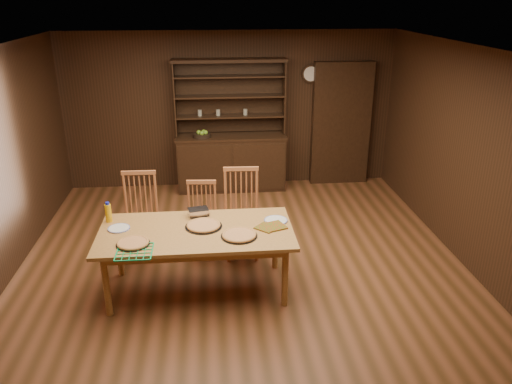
{
  "coord_description": "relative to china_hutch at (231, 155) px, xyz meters",
  "views": [
    {
      "loc": [
        -0.34,
        -5.3,
        3.17
      ],
      "look_at": [
        0.2,
        0.4,
        0.86
      ],
      "focal_mm": 35.0,
      "sensor_mm": 36.0,
      "label": 1
    }
  ],
  "objects": [
    {
      "name": "chair_right",
      "position": [
        0.02,
        -2.29,
        0.01
      ],
      "size": [
        0.49,
        0.46,
        1.14
      ],
      "rotation": [
        0.0,
        0.0,
        -0.04
      ],
      "color": "#B3683D",
      "rests_on": "floor"
    },
    {
      "name": "foil_dish",
      "position": [
        -0.51,
        -2.77,
        0.2
      ],
      "size": [
        0.26,
        0.21,
        0.09
      ],
      "primitive_type": "cube",
      "rotation": [
        0.0,
        0.0,
        0.2
      ],
      "color": "silver",
      "rests_on": "dining_table"
    },
    {
      "name": "pot_holder_a",
      "position": [
        0.33,
        -3.13,
        0.16
      ],
      "size": [
        0.29,
        0.29,
        0.02
      ],
      "primitive_type": "cube",
      "rotation": [
        0.0,
        0.0,
        0.36
      ],
      "color": "#AC2413",
      "rests_on": "dining_table"
    },
    {
      "name": "pot_holder_b",
      "position": [
        0.24,
        -3.15,
        0.16
      ],
      "size": [
        0.3,
        0.3,
        0.02
      ],
      "primitive_type": "cube",
      "rotation": [
        0.0,
        0.0,
        -0.74
      ],
      "color": "#AC2413",
      "rests_on": "dining_table"
    },
    {
      "name": "plate_left",
      "position": [
        -1.37,
        -3.03,
        0.16
      ],
      "size": [
        0.24,
        0.24,
        0.02
      ],
      "color": "silver",
      "rests_on": "dining_table"
    },
    {
      "name": "chair_left",
      "position": [
        -1.25,
        -2.19,
        -0.01
      ],
      "size": [
        0.46,
        0.44,
        1.09
      ],
      "rotation": [
        0.0,
        0.0,
        -0.02
      ],
      "color": "#B3683D",
      "rests_on": "floor"
    },
    {
      "name": "plate_right",
      "position": [
        0.37,
        -2.98,
        0.16
      ],
      "size": [
        0.27,
        0.27,
        0.02
      ],
      "color": "silver",
      "rests_on": "dining_table"
    },
    {
      "name": "chair_center",
      "position": [
        -0.48,
        -2.24,
        -0.09
      ],
      "size": [
        0.42,
        0.4,
        0.96
      ],
      "rotation": [
        0.0,
        0.0,
        -0.07
      ],
      "color": "#B3683D",
      "rests_on": "floor"
    },
    {
      "name": "floor",
      "position": [
        0.0,
        -2.75,
        -0.6
      ],
      "size": [
        6.0,
        6.0,
        0.0
      ],
      "primitive_type": "plane",
      "color": "brown",
      "rests_on": "ground"
    },
    {
      "name": "doorway",
      "position": [
        1.9,
        0.15,
        0.45
      ],
      "size": [
        1.0,
        0.18,
        2.1
      ],
      "primitive_type": "cube",
      "color": "#321D10",
      "rests_on": "floor"
    },
    {
      "name": "room_shell",
      "position": [
        0.0,
        -2.75,
        0.98
      ],
      "size": [
        6.0,
        6.0,
        6.0
      ],
      "color": "silver",
      "rests_on": "floor"
    },
    {
      "name": "pizza_right",
      "position": [
        -0.07,
        -3.33,
        0.17
      ],
      "size": [
        0.39,
        0.39,
        0.04
      ],
      "color": "black",
      "rests_on": "dining_table"
    },
    {
      "name": "china_hutch",
      "position": [
        0.0,
        0.0,
        0.0
      ],
      "size": [
        1.84,
        0.52,
        2.17
      ],
      "color": "#321D10",
      "rests_on": "floor"
    },
    {
      "name": "wall_clock",
      "position": [
        1.35,
        0.2,
        1.3
      ],
      "size": [
        0.3,
        0.05,
        0.3
      ],
      "color": "#321D10",
      "rests_on": "room_shell"
    },
    {
      "name": "pizza_left",
      "position": [
        -1.17,
        -3.41,
        0.17
      ],
      "size": [
        0.35,
        0.35,
        0.04
      ],
      "color": "black",
      "rests_on": "dining_table"
    },
    {
      "name": "juice_bottle",
      "position": [
        -1.51,
        -2.82,
        0.26
      ],
      "size": [
        0.07,
        0.07,
        0.24
      ],
      "color": "#EFAF0C",
      "rests_on": "dining_table"
    },
    {
      "name": "pizza_center",
      "position": [
        -0.45,
        -3.06,
        0.17
      ],
      "size": [
        0.41,
        0.41,
        0.04
      ],
      "color": "black",
      "rests_on": "dining_table"
    },
    {
      "name": "dining_table",
      "position": [
        -0.53,
        -3.13,
        0.08
      ],
      "size": [
        2.11,
        1.06,
        0.75
      ],
      "color": "#BF8242",
      "rests_on": "floor"
    },
    {
      "name": "cooling_rack",
      "position": [
        -1.14,
        -3.57,
        0.16
      ],
      "size": [
        0.41,
        0.41,
        0.02
      ],
      "primitive_type": null,
      "rotation": [
        0.0,
        0.0,
        0.2
      ],
      "color": "#0DAB56",
      "rests_on": "dining_table"
    },
    {
      "name": "fruit_bowl",
      "position": [
        -0.47,
        -0.07,
        0.39
      ],
      "size": [
        0.3,
        0.3,
        0.12
      ],
      "color": "black",
      "rests_on": "china_hutch"
    }
  ]
}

